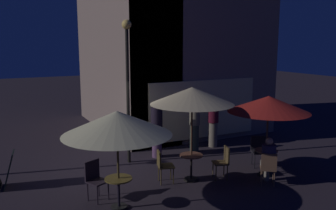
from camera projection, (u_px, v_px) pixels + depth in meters
The scene contains 19 objects.
ground_plane at pixel (119, 169), 10.53m from camera, with size 60.00×60.00×0.00m, color #271F28.
cafe_building at pixel (156, 26), 14.25m from camera, with size 6.28×7.00×8.53m.
street_lamp_near_corner at pixel (127, 71), 10.65m from camera, with size 0.29×0.29×4.30m.
menu_sandwich_board at pixel (1, 170), 9.08m from camera, with size 0.72×0.64×0.91m.
cafe_table_0 at pixel (119, 188), 7.96m from camera, with size 0.61×0.61×0.71m.
cafe_table_1 at pixel (266, 158), 9.97m from camera, with size 0.62×0.62×0.72m.
cafe_table_2 at pixel (191, 163), 9.59m from camera, with size 0.62×0.62×0.71m.
patio_umbrella_0 at pixel (117, 123), 7.70m from camera, with size 2.38×2.38×2.22m.
patio_umbrella_1 at pixel (269, 104), 9.70m from camera, with size 2.21×2.21×2.23m.
patio_umbrella_2 at pixel (192, 96), 9.28m from camera, with size 2.19×2.19×2.52m.
cafe_chair_0 at pixel (95, 177), 8.41m from camera, with size 0.56×0.56×0.94m.
cafe_chair_1 at pixel (268, 166), 9.20m from camera, with size 0.54×0.54×0.89m.
cafe_chair_2 at pixel (259, 148), 10.75m from camera, with size 0.59×0.59×0.89m.
cafe_chair_3 at pixel (223, 160), 9.71m from camera, with size 0.49×0.49×0.88m.
cafe_chair_4 at pixel (163, 164), 9.42m from camera, with size 0.50×0.50×0.86m.
patron_seated_0 at pixel (268, 158), 9.30m from camera, with size 0.52×0.54×1.26m.
patron_standing_1 at pixel (195, 126), 12.00m from camera, with size 0.35×0.35×1.76m.
patron_standing_2 at pixel (213, 122), 12.65m from camera, with size 0.37×0.37×1.75m.
patron_standing_3 at pixel (157, 129), 11.47m from camera, with size 0.36×0.36×1.84m.
Camera 1 is at (-3.28, -9.61, 3.67)m, focal length 38.58 mm.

